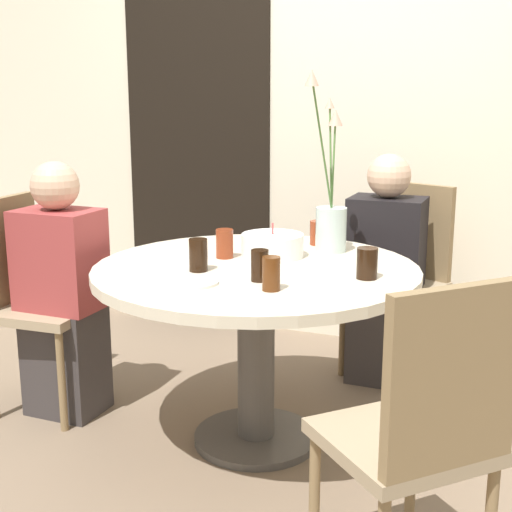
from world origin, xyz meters
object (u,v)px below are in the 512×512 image
birthday_cake (273,245)px  drink_glass_4 (271,274)px  side_plate (194,282)px  chair_right_flank (30,291)px  chair_left_flank (422,426)px  person_boy (385,277)px  person_guest (62,298)px  drink_glass_3 (198,255)px  drink_glass_5 (260,265)px  flower_vase (330,210)px  drink_glass_1 (319,233)px  drink_glass_2 (367,263)px  drink_glass_0 (225,244)px  chair_near_front (404,268)px

birthday_cake → drink_glass_4: 0.49m
birthday_cake → side_plate: bearing=-102.6°
chair_right_flank → chair_left_flank: size_ratio=1.00×
person_boy → person_guest: 1.47m
drink_glass_3 → drink_glass_5: bearing=-9.6°
side_plate → drink_glass_4: (0.28, 0.02, 0.05)m
chair_left_flank → birthday_cake: bearing=-96.5°
birthday_cake → drink_glass_3: bearing=-118.5°
drink_glass_3 → flower_vase: bearing=54.1°
drink_glass_4 → person_guest: (-1.04, 0.24, -0.27)m
birthday_cake → drink_glass_1: size_ratio=2.39×
flower_vase → drink_glass_2: flower_vase is taller
chair_right_flank → side_plate: bearing=-108.6°
chair_right_flank → person_guest: person_guest is taller
drink_glass_0 → drink_glass_4: bearing=-47.4°
drink_glass_0 → drink_glass_5: (0.26, -0.27, -0.00)m
drink_glass_0 → person_guest: size_ratio=0.11×
flower_vase → person_guest: flower_vase is taller
drink_glass_2 → drink_glass_5: size_ratio=1.00×
drink_glass_2 → drink_glass_5: 0.38m
chair_near_front → person_boy: bearing=-90.0°
drink_glass_1 → drink_glass_5: bearing=-91.1°
chair_near_front → chair_right_flank: 1.74m
birthday_cake → drink_glass_4: size_ratio=2.17×
chair_near_front → person_boy: person_boy is taller
flower_vase → side_plate: 0.74m
birthday_cake → person_boy: bearing=62.9°
chair_left_flank → drink_glass_3: 1.10m
chair_near_front → flower_vase: size_ratio=1.28×
chair_right_flank → person_boy: person_boy is taller
drink_glass_4 → drink_glass_0: bearing=132.6°
chair_left_flank → drink_glass_4: size_ratio=8.12×
chair_left_flank → birthday_cake: size_ratio=3.75×
person_boy → drink_glass_2: bearing=-82.8°
chair_near_front → chair_left_flank: 1.70m
chair_left_flank → drink_glass_0: 1.23m
birthday_cake → drink_glass_1: birthday_cake is taller
drink_glass_1 → drink_glass_4: drink_glass_4 is taller
birthday_cake → person_guest: 0.94m
flower_vase → drink_glass_1: (-0.08, 0.12, -0.12)m
side_plate → person_guest: person_guest is taller
flower_vase → drink_glass_1: 0.19m
flower_vase → drink_glass_0: size_ratio=6.30×
drink_glass_3 → person_boy: person_boy is taller
drink_glass_5 → chair_right_flank: bearing=173.4°
drink_glass_0 → drink_glass_1: drink_glass_0 is taller
birthday_cake → side_plate: (-0.11, -0.49, -0.04)m
drink_glass_4 → side_plate: bearing=-175.0°
chair_right_flank → person_boy: size_ratio=0.85×
drink_glass_3 → drink_glass_4: 0.37m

